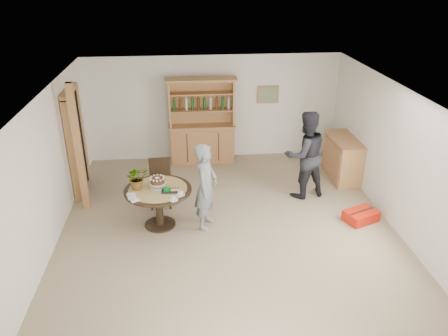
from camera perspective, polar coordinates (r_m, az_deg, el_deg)
ground at (r=7.89m, az=0.67°, el=-8.53°), size 7.00×7.00×0.00m
room_shell at (r=7.08m, az=0.76°, el=3.31°), size 6.04×7.04×2.52m
doorway at (r=9.39m, az=-18.82°, el=3.39°), size 0.13×1.10×2.18m
pine_post at (r=8.56m, az=-18.49°, el=2.39°), size 0.12×0.12×2.50m
hutch at (r=10.45m, az=-2.88°, el=4.45°), size 1.62×0.54×2.04m
sideboard at (r=10.00m, az=15.22°, el=1.24°), size 0.54×1.26×0.94m
dining_table at (r=7.90m, az=-8.57°, el=-3.67°), size 1.20×1.20×0.76m
dining_chair at (r=8.67m, az=-8.33°, el=-1.44°), size 0.42×0.42×0.95m
birthday_cake at (r=7.81m, az=-8.68°, el=-1.70°), size 0.30×0.30×0.20m
flower_vase at (r=7.81m, az=-11.29°, el=-1.23°), size 0.47×0.44×0.42m
gift_tray at (r=7.69m, az=-7.09°, el=-2.87°), size 0.30×0.20×0.08m
coffee_cup_a at (r=7.54m, az=-5.71°, el=-3.28°), size 0.15×0.15×0.09m
coffee_cup_b at (r=7.40m, az=-6.63°, el=-3.97°), size 0.15×0.15×0.08m
napkins at (r=7.58m, az=-11.84°, el=-3.78°), size 0.24×0.33×0.03m
teen_boy at (r=7.71m, az=-2.37°, el=-2.45°), size 0.56×0.68×1.61m
adult_person at (r=8.88m, az=10.54°, el=1.71°), size 1.03×0.89×1.82m
red_suitcase at (r=8.59m, az=17.44°, el=-5.98°), size 0.71×0.60×0.21m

